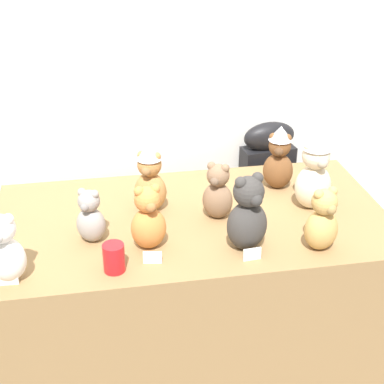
{
  "coord_description": "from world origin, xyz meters",
  "views": [
    {
      "loc": [
        -0.36,
        -1.81,
        2.0
      ],
      "look_at": [
        0.0,
        0.25,
        0.89
      ],
      "focal_mm": 53.04,
      "sensor_mm": 36.0,
      "label": 1
    }
  ],
  "objects_px": {
    "teddy_bear_mocha": "(218,193)",
    "teddy_bear_honey": "(322,221)",
    "teddy_bear_charcoal": "(248,215)",
    "teddy_bear_ash": "(90,217)",
    "display_table": "(192,289)",
    "party_cup_red": "(114,258)",
    "teddy_bear_chestnut": "(279,158)",
    "teddy_bear_ginger": "(148,219)",
    "instrument_case": "(265,202)",
    "teddy_bear_cream": "(315,171)",
    "teddy_bear_snow": "(5,250)",
    "teddy_bear_caramel": "(150,178)"
  },
  "relations": [
    {
      "from": "teddy_bear_chestnut",
      "to": "teddy_bear_ash",
      "type": "relative_size",
      "value": 1.34
    },
    {
      "from": "instrument_case",
      "to": "party_cup_red",
      "type": "bearing_deg",
      "value": -140.95
    },
    {
      "from": "display_table",
      "to": "party_cup_red",
      "type": "xyz_separation_m",
      "value": [
        -0.35,
        -0.33,
        0.44
      ]
    },
    {
      "from": "teddy_bear_ash",
      "to": "teddy_bear_caramel",
      "type": "bearing_deg",
      "value": 66.11
    },
    {
      "from": "teddy_bear_mocha",
      "to": "teddy_bear_ash",
      "type": "xyz_separation_m",
      "value": [
        -0.53,
        -0.09,
        -0.01
      ]
    },
    {
      "from": "display_table",
      "to": "teddy_bear_snow",
      "type": "xyz_separation_m",
      "value": [
        -0.72,
        -0.32,
        0.51
      ]
    },
    {
      "from": "teddy_bear_charcoal",
      "to": "teddy_bear_cream",
      "type": "xyz_separation_m",
      "value": [
        0.36,
        0.26,
        0.03
      ]
    },
    {
      "from": "teddy_bear_snow",
      "to": "teddy_bear_mocha",
      "type": "distance_m",
      "value": 0.88
    },
    {
      "from": "teddy_bear_mocha",
      "to": "teddy_bear_honey",
      "type": "bearing_deg",
      "value": -10.43
    },
    {
      "from": "teddy_bear_ginger",
      "to": "instrument_case",
      "type": "bearing_deg",
      "value": 37.48
    },
    {
      "from": "instrument_case",
      "to": "party_cup_red",
      "type": "xyz_separation_m",
      "value": [
        -0.85,
        -0.9,
        0.35
      ]
    },
    {
      "from": "teddy_bear_ginger",
      "to": "teddy_bear_cream",
      "type": "distance_m",
      "value": 0.76
    },
    {
      "from": "teddy_bear_chestnut",
      "to": "teddy_bear_cream",
      "type": "distance_m",
      "value": 0.23
    },
    {
      "from": "teddy_bear_mocha",
      "to": "teddy_bear_charcoal",
      "type": "distance_m",
      "value": 0.26
    },
    {
      "from": "teddy_bear_chestnut",
      "to": "party_cup_red",
      "type": "height_order",
      "value": "teddy_bear_chestnut"
    },
    {
      "from": "teddy_bear_snow",
      "to": "teddy_bear_cream",
      "type": "xyz_separation_m",
      "value": [
        1.25,
        0.32,
        0.05
      ]
    },
    {
      "from": "teddy_bear_honey",
      "to": "party_cup_red",
      "type": "distance_m",
      "value": 0.8
    },
    {
      "from": "teddy_bear_honey",
      "to": "display_table",
      "type": "bearing_deg",
      "value": 130.68
    },
    {
      "from": "teddy_bear_chestnut",
      "to": "teddy_bear_charcoal",
      "type": "bearing_deg",
      "value": -98.16
    },
    {
      "from": "teddy_bear_ginger",
      "to": "teddy_bear_honey",
      "type": "bearing_deg",
      "value": -20.48
    },
    {
      "from": "display_table",
      "to": "teddy_bear_snow",
      "type": "distance_m",
      "value": 0.94
    },
    {
      "from": "teddy_bear_ginger",
      "to": "teddy_bear_chestnut",
      "type": "distance_m",
      "value": 0.76
    },
    {
      "from": "display_table",
      "to": "teddy_bear_ash",
      "type": "xyz_separation_m",
      "value": [
        -0.42,
        -0.11,
        0.49
      ]
    },
    {
      "from": "display_table",
      "to": "teddy_bear_ginger",
      "type": "height_order",
      "value": "teddy_bear_ginger"
    },
    {
      "from": "display_table",
      "to": "instrument_case",
      "type": "distance_m",
      "value": 0.77
    },
    {
      "from": "teddy_bear_caramel",
      "to": "teddy_bear_charcoal",
      "type": "height_order",
      "value": "teddy_bear_charcoal"
    },
    {
      "from": "teddy_bear_charcoal",
      "to": "party_cup_red",
      "type": "distance_m",
      "value": 0.53
    },
    {
      "from": "teddy_bear_snow",
      "to": "teddy_bear_chestnut",
      "type": "height_order",
      "value": "teddy_bear_chestnut"
    },
    {
      "from": "teddy_bear_snow",
      "to": "teddy_bear_ash",
      "type": "xyz_separation_m",
      "value": [
        0.3,
        0.21,
        -0.02
      ]
    },
    {
      "from": "teddy_bear_chestnut",
      "to": "party_cup_red",
      "type": "bearing_deg",
      "value": -123.86
    },
    {
      "from": "teddy_bear_honey",
      "to": "teddy_bear_cream",
      "type": "distance_m",
      "value": 0.33
    },
    {
      "from": "display_table",
      "to": "teddy_bear_charcoal",
      "type": "relative_size",
      "value": 5.33
    },
    {
      "from": "teddy_bear_ginger",
      "to": "teddy_bear_cream",
      "type": "relative_size",
      "value": 0.76
    },
    {
      "from": "teddy_bear_mocha",
      "to": "teddy_bear_caramel",
      "type": "bearing_deg",
      "value": -172.15
    },
    {
      "from": "teddy_bear_honey",
      "to": "teddy_bear_snow",
      "type": "relative_size",
      "value": 0.97
    },
    {
      "from": "instrument_case",
      "to": "party_cup_red",
      "type": "distance_m",
      "value": 1.29
    },
    {
      "from": "teddy_bear_caramel",
      "to": "party_cup_red",
      "type": "bearing_deg",
      "value": -89.28
    },
    {
      "from": "display_table",
      "to": "teddy_bear_honey",
      "type": "xyz_separation_m",
      "value": [
        0.45,
        -0.32,
        0.51
      ]
    },
    {
      "from": "display_table",
      "to": "teddy_bear_mocha",
      "type": "distance_m",
      "value": 0.51
    },
    {
      "from": "teddy_bear_honey",
      "to": "teddy_bear_mocha",
      "type": "distance_m",
      "value": 0.46
    },
    {
      "from": "teddy_bear_ginger",
      "to": "party_cup_red",
      "type": "bearing_deg",
      "value": -146.45
    },
    {
      "from": "teddy_bear_mocha",
      "to": "teddy_bear_chestnut",
      "type": "relative_size",
      "value": 0.83
    },
    {
      "from": "teddy_bear_chestnut",
      "to": "party_cup_red",
      "type": "xyz_separation_m",
      "value": [
        -0.79,
        -0.53,
        -0.09
      ]
    },
    {
      "from": "teddy_bear_charcoal",
      "to": "teddy_bear_ash",
      "type": "xyz_separation_m",
      "value": [
        -0.59,
        0.15,
        -0.04
      ]
    },
    {
      "from": "teddy_bear_cream",
      "to": "teddy_bear_ash",
      "type": "bearing_deg",
      "value": 176.68
    },
    {
      "from": "teddy_bear_ash",
      "to": "teddy_bear_cream",
      "type": "bearing_deg",
      "value": 33.46
    },
    {
      "from": "teddy_bear_ginger",
      "to": "teddy_bear_mocha",
      "type": "height_order",
      "value": "teddy_bear_ginger"
    },
    {
      "from": "teddy_bear_chestnut",
      "to": "teddy_bear_cream",
      "type": "height_order",
      "value": "teddy_bear_cream"
    },
    {
      "from": "instrument_case",
      "to": "teddy_bear_chestnut",
      "type": "xyz_separation_m",
      "value": [
        -0.07,
        -0.37,
        0.44
      ]
    },
    {
      "from": "instrument_case",
      "to": "teddy_bear_snow",
      "type": "bearing_deg",
      "value": -151.48
    }
  ]
}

